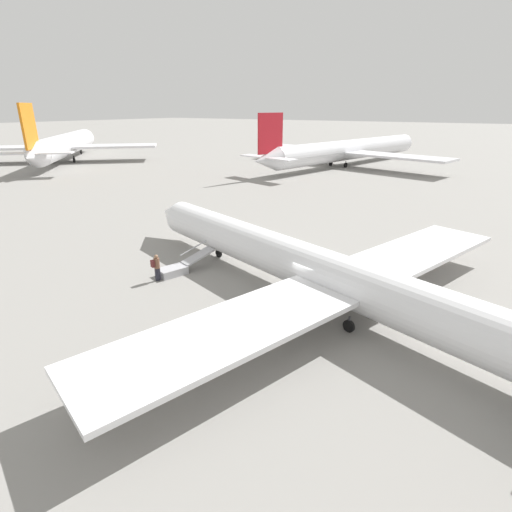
{
  "coord_description": "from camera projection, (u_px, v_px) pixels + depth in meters",
  "views": [
    {
      "loc": [
        -7.96,
        18.67,
        10.31
      ],
      "look_at": [
        4.49,
        -0.51,
        1.76
      ],
      "focal_mm": 28.0,
      "sensor_mm": 36.0,
      "label": 1
    }
  ],
  "objects": [
    {
      "name": "ground_plane",
      "position": [
        318.0,
        303.0,
        22.34
      ],
      "size": [
        600.0,
        600.0,
        0.0
      ],
      "primitive_type": "plane",
      "color": "gray"
    },
    {
      "name": "airplane_main",
      "position": [
        334.0,
        276.0,
        20.94
      ],
      "size": [
        34.87,
        27.4,
        6.63
      ],
      "rotation": [
        0.0,
        0.0,
        -0.29
      ],
      "color": "white",
      "rests_on": "ground"
    },
    {
      "name": "airplane_far_center",
      "position": [
        65.0,
        145.0,
        79.84
      ],
      "size": [
        37.16,
        38.03,
        10.92
      ],
      "rotation": [
        0.0,
        0.0,
        5.48
      ],
      "color": "silver",
      "rests_on": "ground"
    },
    {
      "name": "airplane_taxiing_distant",
      "position": [
        349.0,
        150.0,
        74.6
      ],
      "size": [
        39.05,
        50.05,
        9.55
      ],
      "rotation": [
        0.0,
        0.0,
        4.49
      ],
      "color": "silver",
      "rests_on": "ground"
    },
    {
      "name": "boarding_stairs",
      "position": [
        178.0,
        268.0,
        26.27
      ],
      "size": [
        2.12,
        4.13,
        1.67
      ],
      "rotation": [
        0.0,
        0.0,
        -1.86
      ],
      "color": "#B2B2B7",
      "rests_on": "ground"
    },
    {
      "name": "passenger",
      "position": [
        156.0,
        266.0,
        24.92
      ],
      "size": [
        0.42,
        0.57,
        1.74
      ],
      "rotation": [
        0.0,
        0.0,
        -1.86
      ],
      "color": "#23232D",
      "rests_on": "ground"
    }
  ]
}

